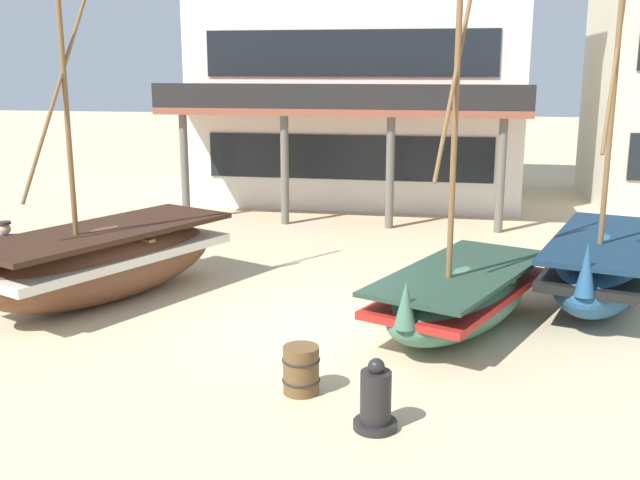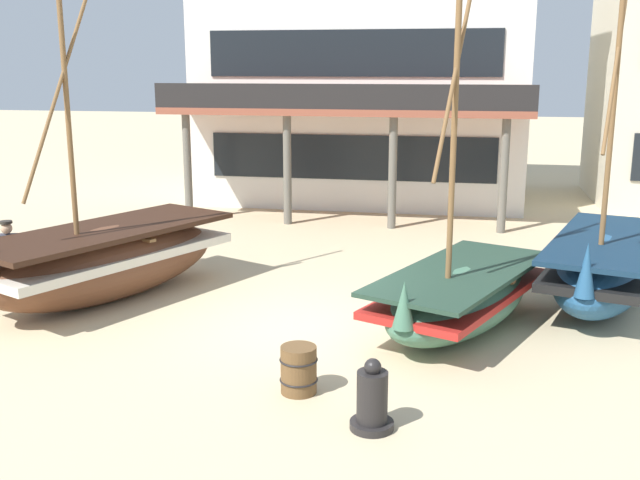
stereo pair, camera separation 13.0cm
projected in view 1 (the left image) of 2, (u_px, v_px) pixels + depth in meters
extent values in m
plane|color=#CCB78E|center=(310.00, 328.00, 13.37)|extent=(120.00, 120.00, 0.00)
ellipsoid|color=#23517A|center=(601.00, 270.00, 14.66)|extent=(3.07, 5.28, 1.35)
cube|color=black|center=(602.00, 262.00, 14.62)|extent=(3.03, 5.09, 0.16)
cube|color=#132C43|center=(604.00, 240.00, 14.52)|extent=(3.09, 5.20, 0.09)
cone|color=#23517A|center=(586.00, 269.00, 12.44)|extent=(0.43, 0.43, 0.94)
cylinder|color=brown|center=(612.00, 105.00, 13.38)|extent=(0.10, 0.10, 5.93)
cylinder|color=brown|center=(618.00, 46.00, 13.14)|extent=(0.61, 1.84, 3.70)
cube|color=brown|center=(606.00, 243.00, 14.88)|extent=(1.62, 0.62, 0.06)
ellipsoid|color=brown|center=(107.00, 264.00, 14.90)|extent=(4.01, 5.71, 1.46)
cube|color=silver|center=(106.00, 255.00, 14.86)|extent=(3.93, 5.52, 0.18)
cube|color=#351E13|center=(105.00, 231.00, 14.74)|extent=(4.01, 5.64, 0.10)
cylinder|color=brown|center=(67.00, 119.00, 13.70)|extent=(0.10, 0.10, 5.25)
cylinder|color=brown|center=(63.00, 69.00, 13.49)|extent=(0.98, 2.03, 4.70)
cube|color=brown|center=(121.00, 235.00, 15.10)|extent=(1.73, 0.91, 0.06)
ellipsoid|color=#427056|center=(460.00, 299.00, 13.29)|extent=(3.41, 4.87, 1.08)
cube|color=red|center=(461.00, 292.00, 13.26)|extent=(3.36, 4.71, 0.13)
cube|color=#243D2F|center=(462.00, 272.00, 13.17)|extent=(3.43, 4.80, 0.08)
cone|color=#427056|center=(406.00, 305.00, 11.41)|extent=(0.47, 0.47, 0.75)
cylinder|color=brown|center=(454.00, 138.00, 12.16)|extent=(0.10, 0.10, 5.40)
cylinder|color=brown|center=(457.00, 65.00, 11.90)|extent=(0.64, 1.40, 3.65)
cube|color=brown|center=(469.00, 274.00, 13.48)|extent=(1.64, 0.81, 0.06)
cylinder|color=#33333D|center=(10.00, 284.00, 14.55)|extent=(0.26, 0.26, 0.88)
cube|color=#383842|center=(7.00, 249.00, 14.39)|extent=(0.41, 0.32, 0.54)
sphere|color=tan|center=(5.00, 229.00, 14.30)|extent=(0.22, 0.22, 0.22)
cylinder|color=#2D2823|center=(4.00, 223.00, 14.27)|extent=(0.24, 0.24, 0.05)
cylinder|color=black|center=(375.00, 425.00, 9.66)|extent=(0.58, 0.58, 0.10)
cylinder|color=black|center=(376.00, 397.00, 9.57)|extent=(0.40, 0.40, 0.69)
sphere|color=black|center=(376.00, 367.00, 9.48)|extent=(0.22, 0.22, 0.22)
cylinder|color=brown|center=(301.00, 370.00, 10.66)|extent=(0.52, 0.52, 0.70)
torus|color=black|center=(301.00, 360.00, 10.63)|extent=(0.56, 0.56, 0.03)
torus|color=black|center=(301.00, 380.00, 10.70)|extent=(0.56, 0.56, 0.03)
cube|color=white|center=(363.00, 59.00, 26.22)|extent=(10.85, 6.90, 9.64)
cube|color=black|center=(348.00, 157.00, 23.58)|extent=(9.11, 0.06, 1.41)
cube|color=black|center=(349.00, 53.00, 22.85)|extent=(9.11, 0.06, 1.41)
cube|color=brown|center=(342.00, 110.00, 22.03)|extent=(10.85, 2.58, 0.20)
cylinder|color=#666056|center=(185.00, 168.00, 22.39)|extent=(0.24, 0.24, 3.21)
cylinder|color=#666056|center=(285.00, 170.00, 21.83)|extent=(0.24, 0.24, 3.21)
cylinder|color=#666056|center=(390.00, 173.00, 21.27)|extent=(0.24, 0.24, 3.21)
cylinder|color=#666056|center=(501.00, 176.00, 20.72)|extent=(0.24, 0.24, 3.21)
cube|color=black|center=(335.00, 97.00, 20.74)|extent=(10.85, 0.08, 0.70)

